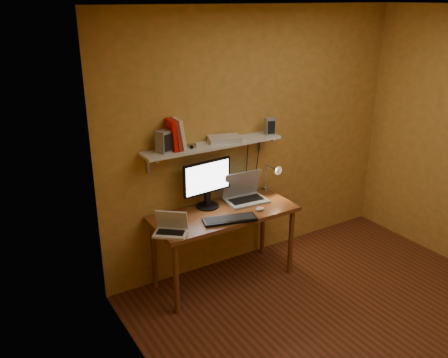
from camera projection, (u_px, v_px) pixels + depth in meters
room at (379, 190)px, 3.57m from camera, size 3.44×3.24×2.64m
desk at (224, 220)px, 4.53m from camera, size 1.40×0.60×0.75m
wall_shelf at (213, 145)px, 4.43m from camera, size 1.40×0.25×0.21m
monitor at (207, 182)px, 4.50m from camera, size 0.52×0.24×0.47m
laptop at (244, 193)px, 4.73m from camera, size 0.42×0.32×0.29m
netbook at (171, 227)px, 4.07m from camera, size 0.34×0.33×0.20m
keyboard at (230, 220)px, 4.31m from camera, size 0.51×0.29×0.03m
mouse at (260, 209)px, 4.51m from camera, size 0.10×0.06×0.03m
desk_lamp at (273, 174)px, 4.84m from camera, size 0.09×0.23×0.38m
speaker_left at (164, 142)px, 4.14m from camera, size 0.14×0.14×0.19m
speaker_right at (270, 126)px, 4.69m from camera, size 0.11×0.11×0.16m
books at (175, 134)px, 4.21m from camera, size 0.15×0.19×0.28m
shelf_camera at (191, 147)px, 4.24m from camera, size 0.09×0.05×0.05m
router at (224, 139)px, 4.48m from camera, size 0.35×0.28×0.05m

